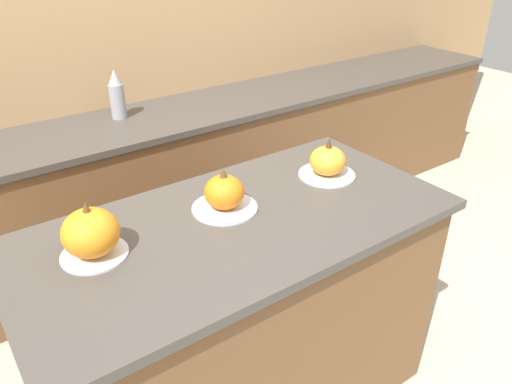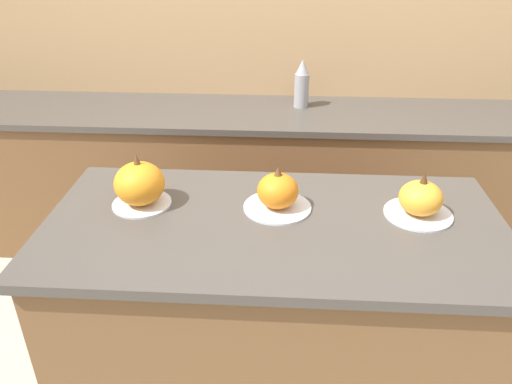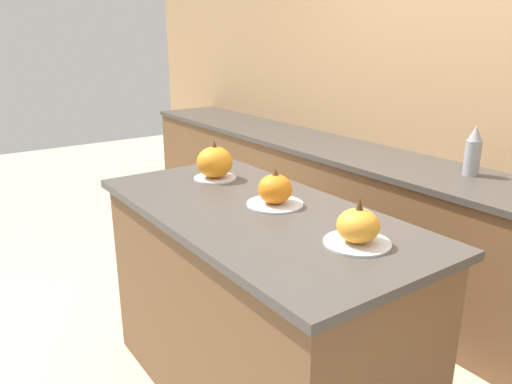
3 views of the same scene
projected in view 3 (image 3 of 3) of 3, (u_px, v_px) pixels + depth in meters
name	position (u px, v px, depth m)	size (l,w,h in m)	color
wall_back	(484.00, 101.00, 2.82)	(8.00, 0.06, 2.50)	tan
kitchen_island	(256.00, 308.00, 2.19)	(1.56, 0.76, 0.93)	brown
back_counter	(433.00, 246.00, 2.89)	(6.00, 0.60, 0.88)	brown
pumpkin_cake_left	(215.00, 163.00, 2.45)	(0.21, 0.21, 0.20)	silver
pumpkin_cake_center	(275.00, 191.00, 2.08)	(0.24, 0.24, 0.16)	silver
pumpkin_cake_right	(358.00, 228.00, 1.69)	(0.23, 0.23, 0.17)	silver
bottle_tall	(473.00, 152.00, 2.68)	(0.08, 0.08, 0.27)	#99999E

